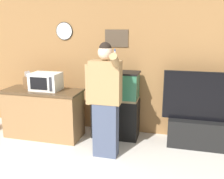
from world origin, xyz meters
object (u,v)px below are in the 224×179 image
Objects in this scene: microwave at (46,81)px; counter_island at (44,113)px; tv_on_stand at (203,125)px; knife_block at (28,82)px; person_standing at (105,99)px; aquarium_on_stand at (116,105)px.

counter_island is at bearing -154.61° from microwave.
tv_on_stand is at bearing 5.40° from counter_island.
counter_island is 2.88m from tv_on_stand.
knife_block reaches higher than microwave.
person_standing reaches higher than tv_on_stand.
microwave is 2.88m from tv_on_stand.
person_standing reaches higher than aquarium_on_stand.
tv_on_stand reaches higher than microwave.
aquarium_on_stand is at bearing 8.98° from knife_block.
aquarium_on_stand reaches higher than microwave.
aquarium_on_stand is 0.69× the size of person_standing.
person_standing reaches higher than knife_block.
tv_on_stand is at bearing 3.99° from knife_block.
counter_island is 1.05× the size of tv_on_stand.
counter_island is 4.41× the size of knife_block.
aquarium_on_stand is 1.56m from tv_on_stand.
tv_on_stand reaches higher than aquarium_on_stand.
tv_on_stand is (3.17, 0.22, -0.63)m from knife_block.
tv_on_stand is at bearing 4.84° from microwave.
person_standing is at bearing -18.08° from counter_island.
microwave is 1.60× the size of knife_block.
person_standing is (0.00, -0.74, 0.32)m from aquarium_on_stand.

